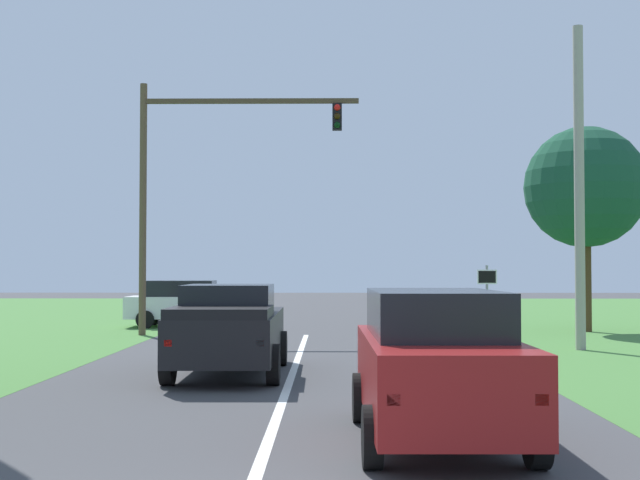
% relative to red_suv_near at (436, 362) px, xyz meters
% --- Properties ---
extents(ground_plane, '(120.00, 120.00, 0.00)m').
position_rel_red_suv_near_xyz_m(ground_plane, '(-2.20, 7.37, -1.03)').
color(ground_plane, '#424244').
extents(red_suv_near, '(2.12, 4.76, 1.97)m').
position_rel_red_suv_near_xyz_m(red_suv_near, '(0.00, 0.00, 0.00)').
color(red_suv_near, maroon).
rests_on(red_suv_near, ground_plane).
extents(pickup_truck_lead, '(2.33, 5.48, 1.92)m').
position_rel_red_suv_near_xyz_m(pickup_truck_lead, '(-3.53, 6.88, -0.04)').
color(pickup_truck_lead, black).
rests_on(pickup_truck_lead, ground_plane).
extents(traffic_light, '(7.44, 0.40, 8.54)m').
position_rel_red_suv_near_xyz_m(traffic_light, '(-5.94, 17.61, 4.55)').
color(traffic_light, brown).
rests_on(traffic_light, ground_plane).
extents(keep_moving_sign, '(0.60, 0.09, 2.35)m').
position_rel_red_suv_near_xyz_m(keep_moving_sign, '(3.36, 14.71, 0.47)').
color(keep_moving_sign, gray).
rests_on(keep_moving_sign, ground_plane).
extents(oak_tree_right, '(4.33, 4.33, 7.34)m').
position_rel_red_suv_near_xyz_m(oak_tree_right, '(7.75, 19.38, 4.12)').
color(oak_tree_right, '#4C351E').
rests_on(oak_tree_right, ground_plane).
extents(crossing_suv_far, '(4.45, 2.19, 1.79)m').
position_rel_red_suv_near_xyz_m(crossing_suv_far, '(-7.02, 21.72, -0.10)').
color(crossing_suv_far, silver).
rests_on(crossing_suv_far, ground_plane).
extents(utility_pole_right, '(0.28, 0.28, 9.05)m').
position_rel_red_suv_near_xyz_m(utility_pole_right, '(5.55, 12.57, 3.49)').
color(utility_pole_right, '#9E998E').
rests_on(utility_pole_right, ground_plane).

